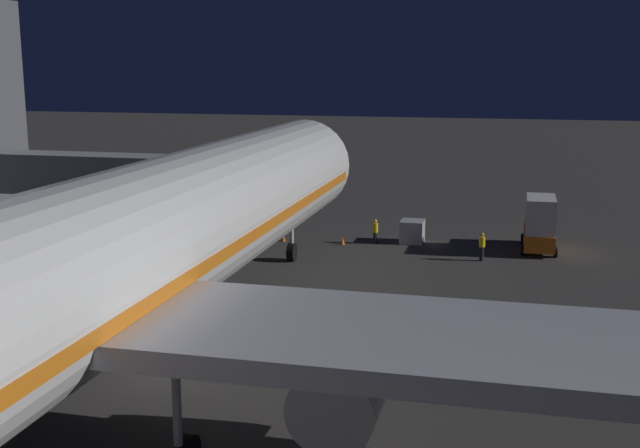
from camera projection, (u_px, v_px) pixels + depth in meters
ground_plane at (163, 373)px, 33.42m from camera, size 320.00×320.00×0.00m
airliner_at_gate at (46, 293)px, 24.62m from camera, size 53.25×69.95×19.51m
jet_bridge at (92, 175)px, 49.93m from camera, size 21.93×3.40×7.40m
catering_truck at (540, 223)px, 54.82m from camera, size 2.36×5.45×3.83m
baggage_container_near_belt at (412, 231)px, 57.56m from camera, size 1.65×1.86×1.61m
ground_crew_near_nose_gear at (375, 230)px, 57.08m from camera, size 0.40×0.40×1.80m
ground_crew_by_belt_loader at (482, 245)px, 52.11m from camera, size 0.40×0.40×1.89m
traffic_cone_nose_port at (342, 241)px, 56.99m from camera, size 0.36×0.36×0.55m
traffic_cone_nose_starboard at (283, 238)px, 58.01m from camera, size 0.36×0.36×0.55m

